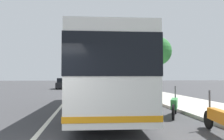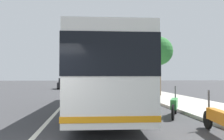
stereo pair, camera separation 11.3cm
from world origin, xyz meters
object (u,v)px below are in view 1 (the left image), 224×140
at_px(car_behind_bus, 64,84).
at_px(roadside_tree_mid_block, 157,52).
at_px(coach_bus, 104,74).
at_px(car_oncoming, 88,82).
at_px(motorcycle_angled, 220,119).
at_px(motorcycle_far_end, 175,105).
at_px(roadside_tree_far_block, 129,59).

relative_size(car_behind_bus, roadside_tree_mid_block, 0.91).
relative_size(coach_bus, car_oncoming, 2.56).
xyz_separation_m(motorcycle_angled, motorcycle_far_end, (3.03, 0.10, 0.01)).
height_order(coach_bus, motorcycle_far_end, coach_bus).
height_order(motorcycle_angled, car_oncoming, car_oncoming).
xyz_separation_m(car_oncoming, roadside_tree_far_block, (-10.53, -6.16, 3.73)).
xyz_separation_m(car_oncoming, roadside_tree_mid_block, (-26.33, -5.46, 3.07)).
distance_m(coach_bus, car_behind_bus, 21.80).
height_order(car_behind_bus, roadside_tree_mid_block, roadside_tree_mid_block).
relative_size(coach_bus, motorcycle_far_end, 6.04).
distance_m(coach_bus, roadside_tree_far_block, 23.54).
xyz_separation_m(motorcycle_far_end, roadside_tree_mid_block, (9.26, -2.31, 3.31)).
relative_size(coach_bus, roadside_tree_far_block, 2.03).
distance_m(car_oncoming, roadside_tree_mid_block, 27.06).
distance_m(coach_bus, motorcycle_far_end, 3.91).
bearing_deg(coach_bus, roadside_tree_mid_block, -34.18).
bearing_deg(motorcycle_angled, coach_bus, 35.57).
xyz_separation_m(coach_bus, motorcycle_far_end, (-2.39, -2.78, -1.36)).
bearing_deg(motorcycle_far_end, roadside_tree_far_block, 18.69).
xyz_separation_m(motorcycle_angled, roadside_tree_mid_block, (12.29, -2.21, 3.33)).
bearing_deg(car_behind_bus, roadside_tree_mid_block, 30.95).
distance_m(motorcycle_angled, roadside_tree_far_block, 28.52).
relative_size(motorcycle_far_end, car_oncoming, 0.42).
height_order(motorcycle_far_end, car_oncoming, car_oncoming).
height_order(coach_bus, motorcycle_angled, coach_bus).
bearing_deg(car_oncoming, motorcycle_angled, -171.44).
bearing_deg(car_oncoming, roadside_tree_mid_block, -164.53).
bearing_deg(car_oncoming, car_behind_bus, 166.48).
bearing_deg(car_oncoming, motorcycle_far_end, -171.19).
relative_size(motorcycle_far_end, car_behind_bus, 0.43).
xyz_separation_m(motorcycle_far_end, car_oncoming, (35.59, 3.15, 0.24)).
xyz_separation_m(car_oncoming, car_behind_bus, (-11.79, 3.67, 0.02)).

